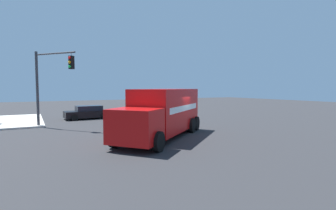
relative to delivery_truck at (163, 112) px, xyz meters
name	(u,v)px	position (x,y,z in m)	size (l,w,h in m)	color
ground_plane	(173,134)	(0.45, -1.01, -1.56)	(100.00, 100.00, 0.00)	#2B2B2D
delivery_truck	(163,112)	(0.00, 0.00, 0.00)	(7.32, 8.02, 3.00)	red
traffic_light_primary	(49,77)	(7.31, 5.98, 2.35)	(3.17, 2.55, 5.74)	#38383D
pickup_navy	(145,109)	(11.43, -3.69, -0.83)	(2.68, 5.38, 1.38)	navy
sedan_black	(88,113)	(11.89, 2.28, -0.93)	(2.17, 4.37, 1.31)	black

